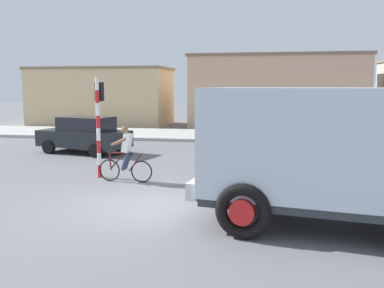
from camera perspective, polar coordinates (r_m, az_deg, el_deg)
The scene contains 9 objects.
ground_plane at distance 10.71m, azimuth -7.07°, elevation -8.08°, with size 120.00×120.00×0.00m, color slate.
sidewalk_far at distance 24.40m, azimuth 2.99°, elevation 1.17°, with size 80.00×5.00×0.16m, color #ADADA8.
truck_foreground at distance 9.06m, azimuth 18.59°, elevation -0.58°, with size 5.73×3.42×2.90m.
cyclist at distance 13.03m, azimuth -9.02°, elevation -1.36°, with size 1.73×0.50×1.72m.
traffic_light_pole at distance 13.76m, azimuth -12.53°, elevation 4.09°, with size 0.24×0.43×3.20m.
car_red_near at distance 19.01m, azimuth -14.35°, elevation 1.25°, with size 4.29×2.59×1.60m.
car_far_side at distance 20.42m, azimuth 24.17°, elevation 1.25°, with size 4.31×2.72×1.60m.
building_corner_left at distance 33.10m, azimuth -12.12°, elevation 6.38°, with size 10.39×5.12×4.30m.
building_mid_block at distance 31.52m, azimuth 11.29°, elevation 7.03°, with size 11.99×7.45×5.07m.
Camera 1 is at (3.14, -9.81, 2.94)m, focal length 39.32 mm.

